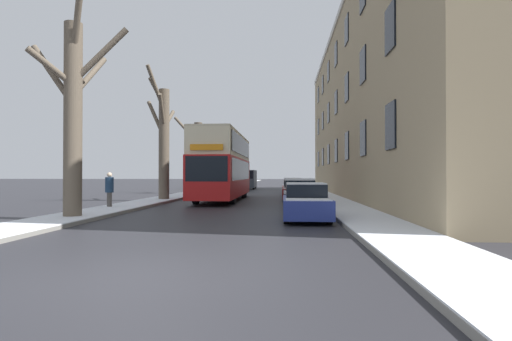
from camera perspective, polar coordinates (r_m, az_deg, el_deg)
ground_plane at (r=7.21m, az=-17.21°, el=-14.34°), size 320.00×320.00×0.00m
sidewalk_left at (r=60.10m, az=-3.79°, el=-2.19°), size 2.21×130.00×0.16m
sidewalk_right at (r=59.63m, az=6.89°, el=-2.20°), size 2.21×130.00×0.16m
terrace_facade_right at (r=33.19m, az=19.23°, el=8.76°), size 9.10×42.20×14.22m
bare_tree_left_0 at (r=16.87m, az=-24.60°, el=7.95°), size 3.70×3.82×9.14m
bare_tree_left_1 at (r=26.66m, az=-13.11°, el=4.47°), size 1.67×3.51×8.55m
bare_tree_left_2 at (r=37.00m, az=-8.35°, el=2.25°), size 3.55×4.01×7.18m
bare_tree_left_3 at (r=47.28m, az=-5.47°, el=0.98°), size 3.23×2.78×6.18m
double_decker_bus at (r=26.81m, az=-4.69°, el=1.03°), size 2.53×11.78×4.41m
parked_car_0 at (r=15.30m, az=7.13°, el=-4.59°), size 1.71×4.04×1.41m
parked_car_1 at (r=20.85m, az=6.28°, el=-3.42°), size 1.68×4.53×1.53m
parked_car_2 at (r=26.86m, az=5.76°, el=-2.89°), size 1.82×4.20×1.41m
parked_car_3 at (r=32.48m, az=5.45°, el=-2.50°), size 1.89×4.32×1.41m
parked_car_4 at (r=38.36m, az=5.22°, el=-2.21°), size 1.86×4.28×1.43m
oncoming_van at (r=48.45m, az=-1.25°, el=-1.20°), size 1.98×4.91×2.28m
pedestrian_left_sidewalk at (r=20.87m, az=-20.21°, el=-2.53°), size 0.40×0.40×1.84m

